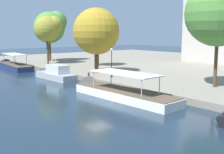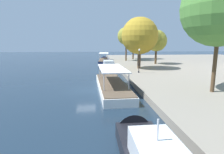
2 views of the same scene
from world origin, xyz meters
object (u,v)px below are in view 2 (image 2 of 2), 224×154
mooring_bollard_0 (124,69)px  tree_5 (134,35)px  tour_boat_2 (111,85)px  tree_0 (156,40)px  tree_3 (220,10)px  motor_yacht_1 (108,68)px  lamp_post (139,59)px  tour_boat_0 (104,61)px  tree_4 (128,35)px  tree_2 (139,35)px

mooring_bollard_0 → tree_5: bearing=163.9°
tour_boat_2 → mooring_bollard_0: bearing=-20.2°
tree_0 → tree_3: 27.31m
motor_yacht_1 → lamp_post: lamp_post is taller
lamp_post → motor_yacht_1: bearing=-149.3°
lamp_post → tree_3: (13.46, 5.05, 6.17)m
tour_boat_0 → lamp_post: size_ratio=3.39×
tree_3 → motor_yacht_1: bearing=-155.3°
tree_3 → tree_4: (-36.66, -2.96, -0.99)m
tree_4 → lamp_post: bearing=-5.1°
tree_5 → lamp_post: bearing=-10.2°
tour_boat_2 → tree_0: size_ratio=1.75×
mooring_bollard_0 → tree_2: bearing=131.9°
lamp_post → tree_2: size_ratio=0.41×
motor_yacht_1 → tour_boat_2: motor_yacht_1 is taller
tree_3 → tree_5: 41.98m
tour_boat_0 → tour_boat_2: 33.80m
tree_4 → tour_boat_2: bearing=-14.2°
tour_boat_0 → tree_3: (39.24, 10.05, 9.05)m
tree_2 → tree_3: size_ratio=0.83×
tour_boat_2 → tree_4: size_ratio=1.49×
tree_0 → tree_5: tree_5 is taller
tree_0 → tour_boat_0: bearing=-133.9°
lamp_post → tree_2: (-5.72, 1.20, 4.56)m
tree_2 → tree_3: bearing=11.3°
tree_0 → tree_5: size_ratio=0.74×
tree_3 → tree_5: size_ratio=1.10×
tour_boat_0 → tree_0: bearing=-129.7°
tree_5 → mooring_bollard_0: bearing=-16.1°
tree_5 → tree_0: bearing=9.6°
tour_boat_0 → tree_5: size_ratio=1.25×
tour_boat_0 → mooring_bollard_0: tour_boat_0 is taller
tree_2 → tree_3: 19.63m
tour_boat_2 → tree_0: (-21.63, 13.46, 6.53)m
tree_3 → tree_2: bearing=-168.7°
tree_0 → tree_4: bearing=-149.9°
tour_boat_0 → tree_2: tree_2 is taller
motor_yacht_1 → mooring_bollard_0: 6.49m
mooring_bollard_0 → tree_3: 19.47m
motor_yacht_1 → mooring_bollard_0: size_ratio=13.25×
tour_boat_2 → motor_yacht_1: bearing=-4.9°
motor_yacht_1 → tree_2: (2.71, 6.21, 7.15)m
tree_2 → lamp_post: bearing=-11.9°
tree_2 → tree_5: size_ratio=0.91×
tour_boat_0 → motor_yacht_1: size_ratio=1.52×
motor_yacht_1 → tour_boat_2: size_ratio=0.64×
tour_boat_0 → tree_2: (20.05, 6.20, 7.44)m
mooring_bollard_0 → tree_4: 22.37m
tree_3 → tree_0: bearing=174.5°
tour_boat_2 → mooring_bollard_0: size_ratio=20.84×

